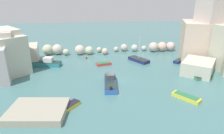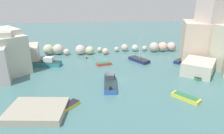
{
  "view_description": "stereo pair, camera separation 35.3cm",
  "coord_description": "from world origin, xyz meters",
  "views": [
    {
      "loc": [
        -3.96,
        -32.1,
        14.72
      ],
      "look_at": [
        0.0,
        4.49,
        1.0
      ],
      "focal_mm": 31.42,
      "sensor_mm": 36.0,
      "label": 1
    },
    {
      "loc": [
        -3.61,
        -32.14,
        14.72
      ],
      "look_at": [
        0.0,
        4.49,
        1.0
      ],
      "focal_mm": 31.42,
      "sensor_mm": 36.0,
      "label": 2
    }
  ],
  "objects": [
    {
      "name": "moored_boat_5",
      "position": [
        -7.22,
        -8.17,
        0.27
      ],
      "size": [
        2.88,
        3.11,
        0.54
      ],
      "rotation": [
        0.0,
        0.0,
        0.88
      ],
      "color": "yellow",
      "rests_on": "cove_water"
    },
    {
      "name": "moored_boat_1",
      "position": [
        -13.98,
        9.45,
        0.68
      ],
      "size": [
        7.04,
        3.14,
        1.97
      ],
      "rotation": [
        0.0,
        0.0,
        6.08
      ],
      "color": "teal",
      "rests_on": "cove_water"
    },
    {
      "name": "channel_buoy",
      "position": [
        -5.3,
        13.74,
        0.26
      ],
      "size": [
        0.52,
        0.52,
        0.52
      ],
      "primitive_type": "sphere",
      "color": "red",
      "rests_on": "cove_water"
    },
    {
      "name": "moored_boat_6",
      "position": [
        16.35,
        -0.83,
        0.29
      ],
      "size": [
        3.52,
        1.81,
        0.58
      ],
      "rotation": [
        0.0,
        0.0,
        3.29
      ],
      "color": "#3D7F48",
      "rests_on": "cove_water"
    },
    {
      "name": "cove_water",
      "position": [
        0.0,
        0.0,
        0.0
      ],
      "size": [
        160.0,
        160.0,
        0.0
      ],
      "primitive_type": "plane",
      "color": "#467475",
      "rests_on": "ground"
    },
    {
      "name": "moored_boat_2",
      "position": [
        6.9,
        10.3,
        0.39
      ],
      "size": [
        4.49,
        5.48,
        5.87
      ],
      "rotation": [
        0.0,
        0.0,
        5.28
      ],
      "color": "navy",
      "rests_on": "cove_water"
    },
    {
      "name": "moored_boat_0",
      "position": [
        -0.97,
        -1.86,
        0.61
      ],
      "size": [
        2.44,
        6.65,
        1.77
      ],
      "rotation": [
        0.0,
        0.0,
        1.5
      ],
      "color": "#2E5FB2",
      "rests_on": "cove_water"
    },
    {
      "name": "moored_boat_7",
      "position": [
        -1.4,
        8.82,
        0.27
      ],
      "size": [
        3.54,
        2.37,
        0.55
      ],
      "rotation": [
        0.0,
        0.0,
        3.41
      ],
      "color": "#C03930",
      "rests_on": "cove_water"
    },
    {
      "name": "stone_dock",
      "position": [
        -11.2,
        -9.38,
        0.47
      ],
      "size": [
        7.89,
        6.38,
        0.94
      ],
      "primitive_type": "cube",
      "rotation": [
        0.0,
        0.0,
        -0.11
      ],
      "color": "#9F9A86",
      "rests_on": "ground"
    },
    {
      "name": "moored_boat_3",
      "position": [
        9.84,
        -7.63,
        0.3
      ],
      "size": [
        3.63,
        4.11,
        0.62
      ],
      "rotation": [
        0.0,
        0.0,
        2.24
      ],
      "color": "yellow",
      "rests_on": "cove_water"
    },
    {
      "name": "moored_boat_4",
      "position": [
        16.34,
        9.03,
        0.31
      ],
      "size": [
        4.08,
        3.72,
        0.63
      ],
      "rotation": [
        0.0,
        0.0,
        0.7
      ],
      "color": "navy",
      "rests_on": "cove_water"
    },
    {
      "name": "rock_breakwater",
      "position": [
        0.73,
        18.07,
        1.18
      ],
      "size": [
        35.42,
        4.4,
        2.71
      ],
      "color": "#BDBE9C",
      "rests_on": "ground"
    }
  ]
}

